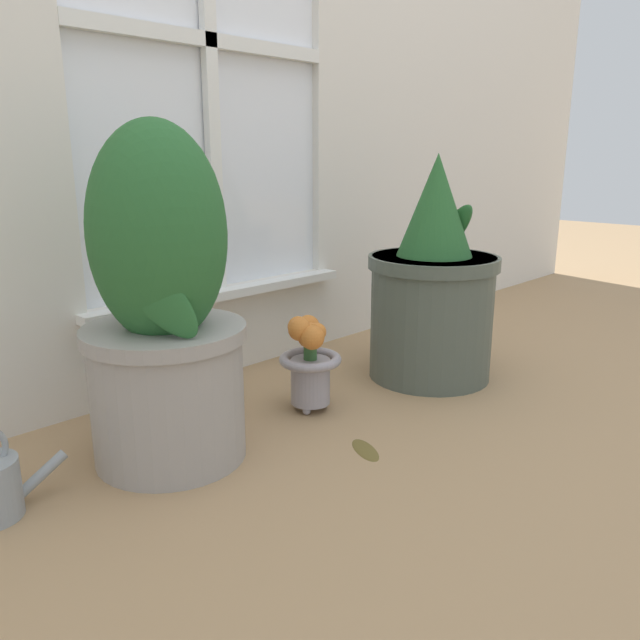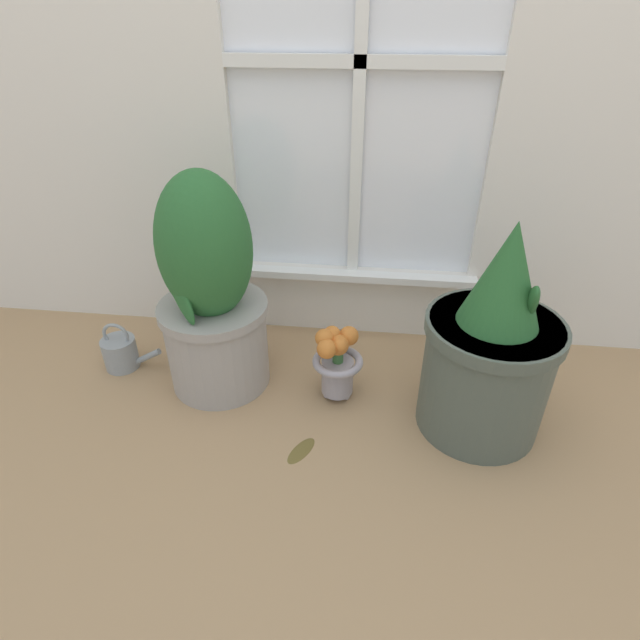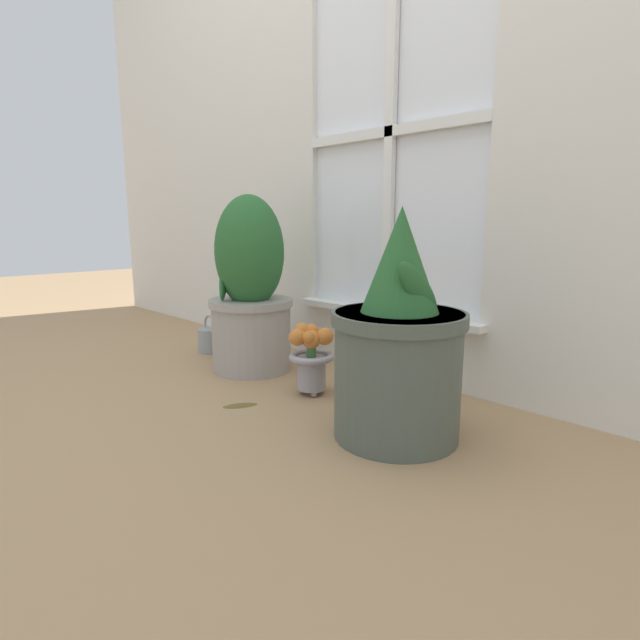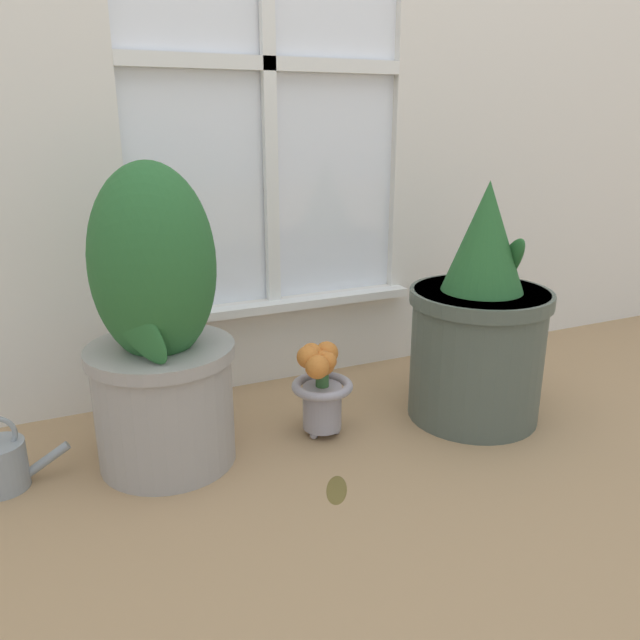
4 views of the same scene
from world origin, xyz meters
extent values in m
plane|color=tan|center=(0.00, 0.00, 0.00)|extent=(10.00, 10.00, 0.00)
cube|color=silver|center=(-1.30, 0.58, 1.25)|extent=(1.81, 0.05, 2.50)
cube|color=silver|center=(0.00, 0.58, 0.13)|extent=(0.78, 0.05, 0.25)
cube|color=white|center=(0.00, 0.60, 0.89)|extent=(0.78, 0.02, 1.28)
cube|color=white|center=(0.00, 0.57, 0.89)|extent=(0.04, 0.02, 1.28)
cube|color=white|center=(0.00, 0.57, 0.89)|extent=(0.78, 0.02, 0.04)
cube|color=white|center=(0.00, 0.54, 0.24)|extent=(0.84, 0.06, 0.02)
cylinder|color=#9E9993|center=(-0.39, 0.23, 0.14)|extent=(0.31, 0.31, 0.28)
cylinder|color=#9E9993|center=(-0.39, 0.23, 0.27)|extent=(0.33, 0.33, 0.03)
cylinder|color=#38281E|center=(-0.39, 0.23, 0.28)|extent=(0.28, 0.28, 0.01)
ellipsoid|color=#28602D|center=(-0.39, 0.23, 0.46)|extent=(0.26, 0.26, 0.43)
ellipsoid|color=#28602D|center=(-0.46, 0.15, 0.38)|extent=(0.18, 0.17, 0.24)
cylinder|color=#4C564C|center=(0.39, 0.12, 0.17)|extent=(0.34, 0.34, 0.35)
cylinder|color=#4C564C|center=(0.39, 0.12, 0.33)|extent=(0.36, 0.36, 0.03)
cylinder|color=#38281E|center=(0.39, 0.12, 0.34)|extent=(0.31, 0.31, 0.01)
cone|color=#28602D|center=(0.39, 0.12, 0.48)|extent=(0.20, 0.20, 0.27)
ellipsoid|color=#28602D|center=(0.46, 0.11, 0.41)|extent=(0.07, 0.17, 0.18)
sphere|color=#99939E|center=(-0.02, 0.23, 0.01)|extent=(0.02, 0.02, 0.02)
sphere|color=#99939E|center=(-0.05, 0.17, 0.01)|extent=(0.02, 0.02, 0.02)
sphere|color=#99939E|center=(0.02, 0.17, 0.01)|extent=(0.02, 0.02, 0.02)
cylinder|color=#99939E|center=(-0.02, 0.19, 0.07)|extent=(0.10, 0.10, 0.11)
torus|color=#99939E|center=(-0.02, 0.19, 0.13)|extent=(0.15, 0.15, 0.02)
cylinder|color=#386633|center=(-0.02, 0.19, 0.16)|extent=(0.03, 0.03, 0.06)
sphere|color=orange|center=(-0.02, 0.19, 0.19)|extent=(0.06, 0.06, 0.06)
sphere|color=orange|center=(0.01, 0.23, 0.20)|extent=(0.06, 0.06, 0.06)
sphere|color=orange|center=(-0.04, 0.21, 0.21)|extent=(0.05, 0.05, 0.05)
sphere|color=orange|center=(-0.06, 0.19, 0.21)|extent=(0.05, 0.05, 0.05)
sphere|color=orange|center=(-0.05, 0.16, 0.20)|extent=(0.06, 0.06, 0.06)
sphere|color=orange|center=(-0.01, 0.18, 0.20)|extent=(0.05, 0.05, 0.05)
cylinder|color=gray|center=(-0.74, 0.25, 0.05)|extent=(0.11, 0.11, 0.11)
cylinder|color=gray|center=(-0.65, 0.25, 0.05)|extent=(0.10, 0.02, 0.07)
torus|color=gray|center=(-0.74, 0.25, 0.13)|extent=(0.09, 0.01, 0.09)
ellipsoid|color=brown|center=(-0.09, -0.05, 0.00)|extent=(0.09, 0.12, 0.01)
camera|label=1|loc=(-1.03, -0.83, 0.61)|focal=35.00mm
camera|label=2|loc=(0.07, -0.99, 1.03)|focal=28.00mm
camera|label=3|loc=(1.16, -0.92, 0.58)|focal=28.00mm
camera|label=4|loc=(-0.60, -1.09, 0.76)|focal=35.00mm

